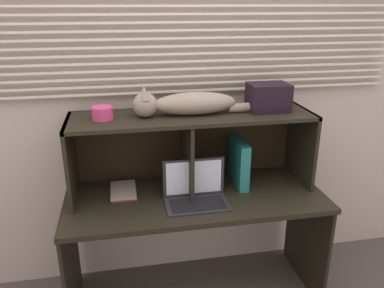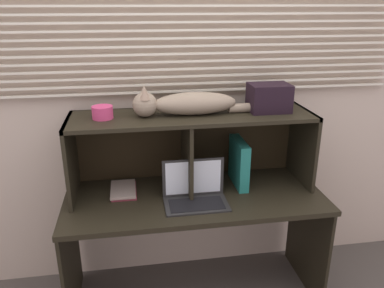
# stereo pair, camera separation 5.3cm
# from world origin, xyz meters

# --- Properties ---
(back_panel_with_blinds) EXTENTS (4.40, 0.08, 2.50)m
(back_panel_with_blinds) POSITION_xyz_m (0.00, 0.55, 1.26)
(back_panel_with_blinds) COLOR beige
(back_panel_with_blinds) RESTS_ON ground
(desk) EXTENTS (1.49, 0.62, 0.71)m
(desk) POSITION_xyz_m (0.00, 0.20, 0.58)
(desk) COLOR black
(desk) RESTS_ON ground
(hutch_shelf_unit) EXTENTS (1.39, 0.39, 0.46)m
(hutch_shelf_unit) POSITION_xyz_m (-0.00, 0.34, 1.03)
(hutch_shelf_unit) COLOR black
(hutch_shelf_unit) RESTS_ON desk
(cat) EXTENTS (0.80, 0.15, 0.17)m
(cat) POSITION_xyz_m (-0.03, 0.30, 1.23)
(cat) COLOR gray
(cat) RESTS_ON hutch_shelf_unit
(laptop) EXTENTS (0.35, 0.21, 0.23)m
(laptop) POSITION_xyz_m (-0.01, 0.12, 0.76)
(laptop) COLOR #272727
(laptop) RESTS_ON desk
(binder_upright) EXTENTS (0.06, 0.27, 0.28)m
(binder_upright) POSITION_xyz_m (0.29, 0.30, 0.85)
(binder_upright) COLOR #20776D
(binder_upright) RESTS_ON desk
(book_stack) EXTENTS (0.15, 0.23, 0.03)m
(book_stack) POSITION_xyz_m (-0.41, 0.30, 0.72)
(book_stack) COLOR maroon
(book_stack) RESTS_ON desk
(small_basket) EXTENTS (0.11, 0.11, 0.07)m
(small_basket) POSITION_xyz_m (-0.49, 0.30, 1.20)
(small_basket) COLOR #D03E71
(small_basket) RESTS_ON hutch_shelf_unit
(storage_box) EXTENTS (0.23, 0.17, 0.16)m
(storage_box) POSITION_xyz_m (0.45, 0.30, 1.24)
(storage_box) COLOR black
(storage_box) RESTS_ON hutch_shelf_unit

